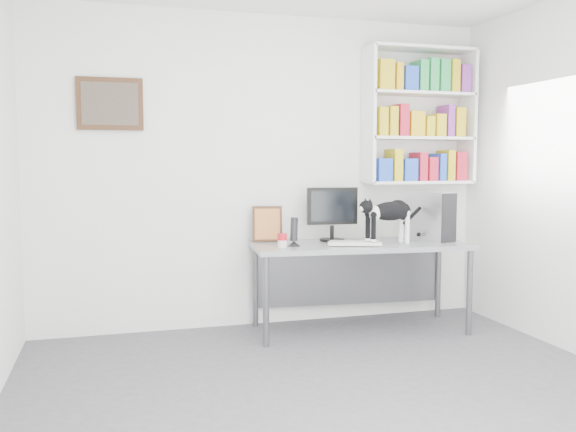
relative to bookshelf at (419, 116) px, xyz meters
The scene contains 11 objects.
room 2.37m from the bookshelf, 127.12° to the right, with size 4.01×4.01×2.70m.
bookshelf is the anchor object (origin of this frame).
wall_art 2.70m from the bookshelf, behind, with size 0.52×0.04×0.42m, color #4B2A18.
desk 1.66m from the bookshelf, 155.96° to the right, with size 1.81×0.70×0.75m, color gray.
monitor 1.24m from the bookshelf, behind, with size 0.44×0.21×0.47m, color black.
keyboard 1.42m from the bookshelf, 151.48° to the right, with size 0.43×0.17×0.03m, color beige.
pc_tower 0.94m from the bookshelf, 99.56° to the right, with size 0.19×0.43×0.43m, color silver.
speaker 1.65m from the bookshelf, 165.19° to the right, with size 0.11×0.11×0.24m, color black.
leaning_print 1.71m from the bookshelf, behind, with size 0.25×0.10×0.32m, color #4B2A18.
soup_can 1.79m from the bookshelf, 164.89° to the right, with size 0.08×0.08×0.11m, color red.
cat 1.14m from the bookshelf, 137.84° to the right, with size 0.60×0.16×0.37m, color black, non-canonical shape.
Camera 1 is at (-1.30, -3.19, 1.44)m, focal length 38.00 mm.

